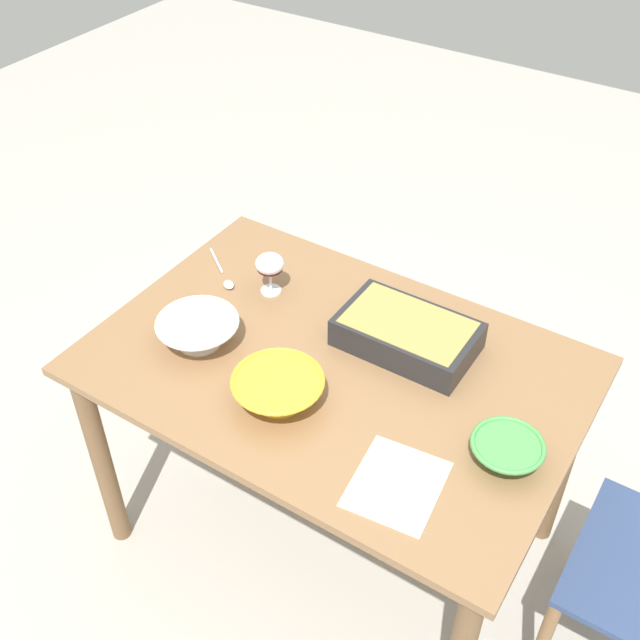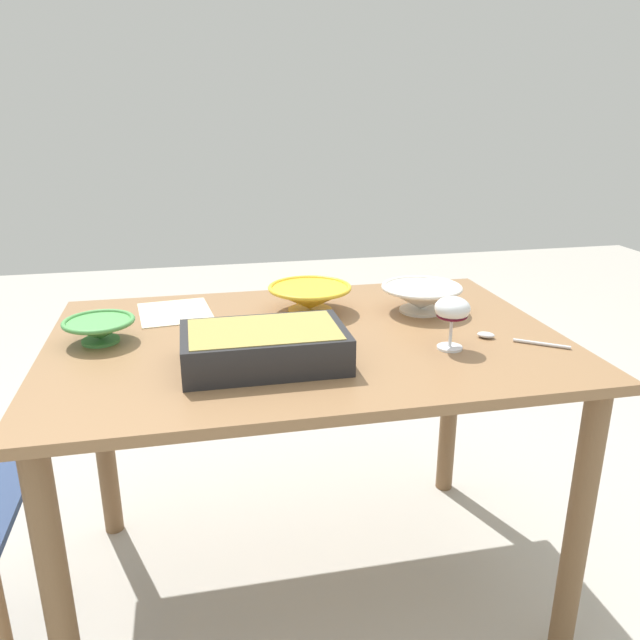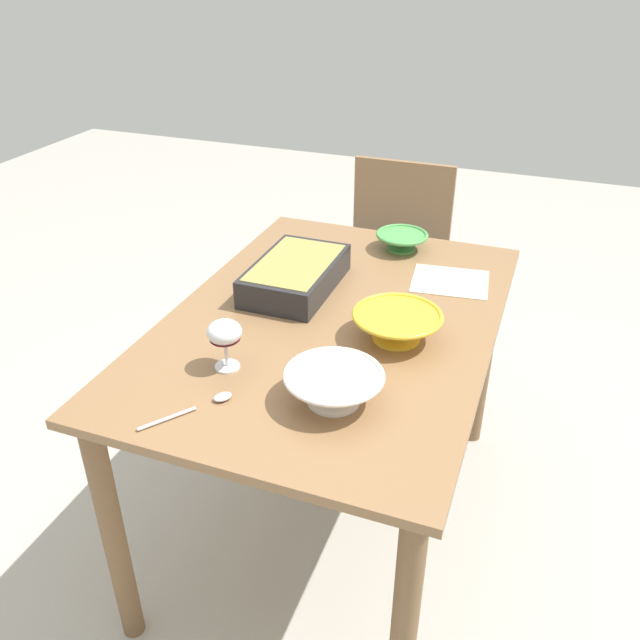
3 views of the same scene
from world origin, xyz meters
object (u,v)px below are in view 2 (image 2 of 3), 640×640
(serving_bowl, at_px, (99,329))
(serving_spoon, at_px, (503,338))
(dining_table, at_px, (307,378))
(small_bowl, at_px, (421,297))
(napkin, at_px, (175,312))
(mixing_bowl, at_px, (310,297))
(wine_glass, at_px, (452,312))
(casserole_dish, at_px, (264,345))

(serving_bowl, distance_m, serving_spoon, 1.00)
(dining_table, distance_m, small_bowl, 0.41)
(serving_spoon, xyz_separation_m, napkin, (0.81, -0.40, -0.01))
(mixing_bowl, xyz_separation_m, serving_bowl, (0.56, 0.13, -0.01))
(dining_table, bearing_deg, mixing_bowl, -103.66)
(small_bowl, xyz_separation_m, serving_bowl, (0.87, 0.07, -0.01))
(small_bowl, height_order, serving_bowl, small_bowl)
(serving_bowl, bearing_deg, mixing_bowl, -166.80)
(wine_glass, relative_size, serving_spoon, 0.68)
(wine_glass, xyz_separation_m, serving_spoon, (-0.15, -0.03, -0.09))
(wine_glass, relative_size, casserole_dish, 0.36)
(dining_table, distance_m, serving_bowl, 0.53)
(casserole_dish, relative_size, mixing_bowl, 1.55)
(casserole_dish, bearing_deg, serving_bowl, -30.75)
(wine_glass, bearing_deg, serving_spoon, -170.58)
(serving_bowl, height_order, napkin, serving_bowl)
(small_bowl, relative_size, serving_bowl, 1.31)
(serving_spoon, bearing_deg, mixing_bowl, -37.32)
(small_bowl, relative_size, napkin, 1.00)
(small_bowl, bearing_deg, serving_bowl, 4.40)
(dining_table, xyz_separation_m, mixing_bowl, (-0.05, -0.19, 0.16))
(dining_table, distance_m, napkin, 0.44)
(mixing_bowl, relative_size, napkin, 1.04)
(napkin, bearing_deg, dining_table, 141.43)
(dining_table, bearing_deg, wine_glass, 153.69)
(serving_spoon, bearing_deg, napkin, -26.21)
(dining_table, xyz_separation_m, serving_bowl, (0.51, -0.06, 0.15))
(casserole_dish, xyz_separation_m, napkin, (0.20, -0.43, -0.05))
(wine_glass, distance_m, serving_bowl, 0.86)
(wine_glass, bearing_deg, small_bowl, -96.88)
(wine_glass, xyz_separation_m, napkin, (0.65, -0.42, -0.09))
(dining_table, bearing_deg, serving_bowl, -7.06)
(serving_spoon, bearing_deg, wine_glass, 9.42)
(mixing_bowl, bearing_deg, small_bowl, 168.39)
(small_bowl, bearing_deg, dining_table, 19.97)
(wine_glass, bearing_deg, mixing_bowl, -52.05)
(serving_bowl, height_order, serving_spoon, serving_bowl)
(dining_table, height_order, wine_glass, wine_glass)
(wine_glass, height_order, small_bowl, wine_glass)
(dining_table, xyz_separation_m, wine_glass, (-0.32, 0.16, 0.21))
(dining_table, relative_size, small_bowl, 5.64)
(wine_glass, height_order, napkin, wine_glass)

